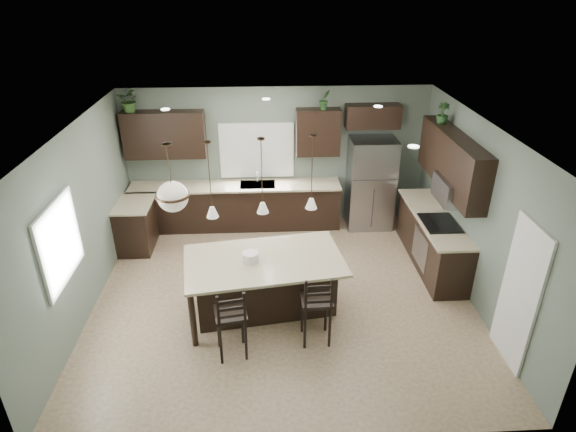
# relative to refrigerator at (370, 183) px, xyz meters

# --- Properties ---
(ground) EXTENTS (6.00, 6.00, 0.00)m
(ground) POSITION_rel_refrigerator_xyz_m (-1.87, -2.41, -0.93)
(ground) COLOR #9E8466
(ground) RESTS_ON ground
(pantry_door) EXTENTS (0.04, 0.82, 2.04)m
(pantry_door) POSITION_rel_refrigerator_xyz_m (1.10, -3.96, 0.09)
(pantry_door) COLOR white
(pantry_door) RESTS_ON ground
(window_back) EXTENTS (1.35, 0.02, 1.00)m
(window_back) POSITION_rel_refrigerator_xyz_m (-2.27, 0.32, 0.62)
(window_back) COLOR white
(window_back) RESTS_ON room_shell
(window_left) EXTENTS (0.02, 1.10, 1.00)m
(window_left) POSITION_rel_refrigerator_xyz_m (-4.86, -3.21, 0.62)
(window_left) COLOR white
(window_left) RESTS_ON room_shell
(left_return_cabs) EXTENTS (0.60, 0.90, 0.90)m
(left_return_cabs) POSITION_rel_refrigerator_xyz_m (-4.57, -0.71, -0.48)
(left_return_cabs) COLOR black
(left_return_cabs) RESTS_ON ground
(left_return_countertop) EXTENTS (0.66, 0.96, 0.04)m
(left_return_countertop) POSITION_rel_refrigerator_xyz_m (-4.55, -0.71, -0.01)
(left_return_countertop) COLOR #B9AD8B
(left_return_countertop) RESTS_ON left_return_cabs
(back_lower_cabs) EXTENTS (4.20, 0.60, 0.90)m
(back_lower_cabs) POSITION_rel_refrigerator_xyz_m (-2.72, 0.04, -0.48)
(back_lower_cabs) COLOR black
(back_lower_cabs) RESTS_ON ground
(back_countertop) EXTENTS (4.20, 0.66, 0.04)m
(back_countertop) POSITION_rel_refrigerator_xyz_m (-2.72, 0.02, -0.01)
(back_countertop) COLOR #B9AD8B
(back_countertop) RESTS_ON back_lower_cabs
(sink_inset) EXTENTS (0.70, 0.45, 0.01)m
(sink_inset) POSITION_rel_refrigerator_xyz_m (-2.27, 0.02, 0.01)
(sink_inset) COLOR gray
(sink_inset) RESTS_ON back_countertop
(faucet) EXTENTS (0.02, 0.02, 0.28)m
(faucet) POSITION_rel_refrigerator_xyz_m (-2.27, -0.01, 0.16)
(faucet) COLOR silver
(faucet) RESTS_ON back_countertop
(back_upper_left) EXTENTS (1.55, 0.34, 0.90)m
(back_upper_left) POSITION_rel_refrigerator_xyz_m (-4.02, 0.17, 1.02)
(back_upper_left) COLOR black
(back_upper_left) RESTS_ON room_shell
(back_upper_right) EXTENTS (0.85, 0.34, 0.90)m
(back_upper_right) POSITION_rel_refrigerator_xyz_m (-1.07, 0.17, 1.02)
(back_upper_right) COLOR black
(back_upper_right) RESTS_ON room_shell
(fridge_header) EXTENTS (1.05, 0.34, 0.45)m
(fridge_header) POSITION_rel_refrigerator_xyz_m (-0.02, 0.17, 1.32)
(fridge_header) COLOR black
(fridge_header) RESTS_ON room_shell
(right_lower_cabs) EXTENTS (0.60, 2.35, 0.90)m
(right_lower_cabs) POSITION_rel_refrigerator_xyz_m (0.83, -1.54, -0.48)
(right_lower_cabs) COLOR black
(right_lower_cabs) RESTS_ON ground
(right_countertop) EXTENTS (0.66, 2.35, 0.04)m
(right_countertop) POSITION_rel_refrigerator_xyz_m (0.81, -1.54, -0.01)
(right_countertop) COLOR #B9AD8B
(right_countertop) RESTS_ON right_lower_cabs
(cooktop) EXTENTS (0.58, 0.75, 0.02)m
(cooktop) POSITION_rel_refrigerator_xyz_m (0.81, -1.81, 0.02)
(cooktop) COLOR black
(cooktop) RESTS_ON right_countertop
(wall_oven_front) EXTENTS (0.01, 0.72, 0.60)m
(wall_oven_front) POSITION_rel_refrigerator_xyz_m (0.52, -1.81, -0.48)
(wall_oven_front) COLOR gray
(wall_oven_front) RESTS_ON right_lower_cabs
(right_upper_cabs) EXTENTS (0.34, 2.35, 0.90)m
(right_upper_cabs) POSITION_rel_refrigerator_xyz_m (0.96, -1.54, 1.02)
(right_upper_cabs) COLOR black
(right_upper_cabs) RESTS_ON room_shell
(microwave) EXTENTS (0.40, 0.75, 0.40)m
(microwave) POSITION_rel_refrigerator_xyz_m (0.91, -1.81, 0.62)
(microwave) COLOR gray
(microwave) RESTS_ON right_upper_cabs
(refrigerator) EXTENTS (0.90, 0.74, 1.85)m
(refrigerator) POSITION_rel_refrigerator_xyz_m (0.00, 0.00, 0.00)
(refrigerator) COLOR gray
(refrigerator) RESTS_ON ground
(kitchen_island) EXTENTS (2.50, 1.65, 0.92)m
(kitchen_island) POSITION_rel_refrigerator_xyz_m (-2.17, -2.77, -0.46)
(kitchen_island) COLOR black
(kitchen_island) RESTS_ON ground
(serving_dish) EXTENTS (0.24, 0.24, 0.14)m
(serving_dish) POSITION_rel_refrigerator_xyz_m (-2.36, -2.80, 0.07)
(serving_dish) COLOR white
(serving_dish) RESTS_ON kitchen_island
(bar_stool_left) EXTENTS (0.48, 0.48, 1.12)m
(bar_stool_left) POSITION_rel_refrigerator_xyz_m (-2.63, -3.71, -0.36)
(bar_stool_left) COLOR black
(bar_stool_left) RESTS_ON ground
(bar_stool_right) EXTENTS (0.44, 0.44, 1.15)m
(bar_stool_right) POSITION_rel_refrigerator_xyz_m (-1.46, -3.48, -0.35)
(bar_stool_right) COLOR black
(bar_stool_right) RESTS_ON ground
(pendant_left) EXTENTS (0.17, 0.17, 1.10)m
(pendant_left) POSITION_rel_refrigerator_xyz_m (-2.86, -2.87, 1.32)
(pendant_left) COLOR silver
(pendant_left) RESTS_ON room_shell
(pendant_center) EXTENTS (0.17, 0.17, 1.10)m
(pendant_center) POSITION_rel_refrigerator_xyz_m (-2.17, -2.77, 1.32)
(pendant_center) COLOR silver
(pendant_center) RESTS_ON room_shell
(pendant_right) EXTENTS (0.17, 0.17, 1.10)m
(pendant_right) POSITION_rel_refrigerator_xyz_m (-1.47, -2.67, 1.32)
(pendant_right) COLOR silver
(pendant_right) RESTS_ON room_shell
(chandelier) EXTENTS (0.46, 0.46, 0.96)m
(chandelier) POSITION_rel_refrigerator_xyz_m (-3.36, -2.93, 1.39)
(chandelier) COLOR beige
(chandelier) RESTS_ON room_shell
(plant_back_left) EXTENTS (0.45, 0.40, 0.45)m
(plant_back_left) POSITION_rel_refrigerator_xyz_m (-4.58, 0.14, 1.70)
(plant_back_left) COLOR #305525
(plant_back_left) RESTS_ON back_upper_left
(plant_back_right) EXTENTS (0.26, 0.23, 0.38)m
(plant_back_right) POSITION_rel_refrigerator_xyz_m (-0.97, 0.14, 1.66)
(plant_back_right) COLOR #2B5726
(plant_back_right) RESTS_ON back_upper_right
(plant_right_wall) EXTENTS (0.24, 0.24, 0.36)m
(plant_right_wall) POSITION_rel_refrigerator_xyz_m (0.93, -0.91, 1.65)
(plant_right_wall) COLOR #234B20
(plant_right_wall) RESTS_ON right_upper_cabs
(room_shell) EXTENTS (6.00, 6.00, 6.00)m
(room_shell) POSITION_rel_refrigerator_xyz_m (-1.87, -2.41, 0.77)
(room_shell) COLOR #5D6C5E
(room_shell) RESTS_ON ground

